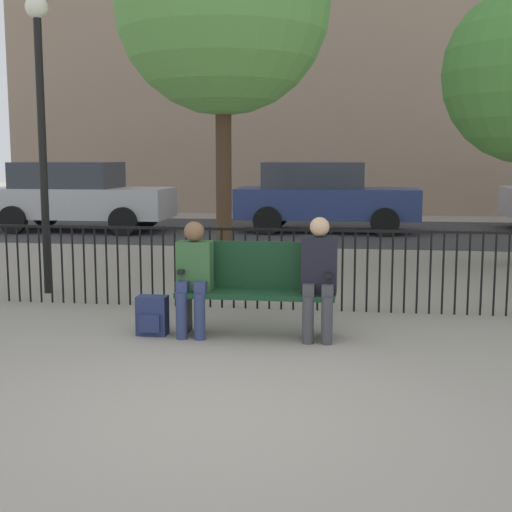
% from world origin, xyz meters
% --- Properties ---
extents(ground_plane, '(80.00, 80.00, 0.00)m').
position_xyz_m(ground_plane, '(0.00, 0.00, 0.00)').
color(ground_plane, gray).
extents(park_bench, '(1.56, 0.45, 0.92)m').
position_xyz_m(park_bench, '(0.00, 2.25, 0.49)').
color(park_bench, '#14381E').
rests_on(park_bench, ground).
extents(seated_person_0, '(0.34, 0.39, 1.13)m').
position_xyz_m(seated_person_0, '(-0.61, 2.12, 0.64)').
color(seated_person_0, navy).
rests_on(seated_person_0, ground).
extents(seated_person_1, '(0.34, 0.39, 1.19)m').
position_xyz_m(seated_person_1, '(0.62, 2.13, 0.66)').
color(seated_person_1, '#3D3D42').
rests_on(seated_person_1, ground).
extents(backpack, '(0.30, 0.22, 0.39)m').
position_xyz_m(backpack, '(-1.03, 2.07, 0.19)').
color(backpack, navy).
rests_on(backpack, ground).
extents(fence_railing, '(9.01, 0.03, 0.95)m').
position_xyz_m(fence_railing, '(-0.02, 3.43, 0.56)').
color(fence_railing, black).
rests_on(fence_railing, ground).
extents(tree_2, '(3.14, 3.14, 5.50)m').
position_xyz_m(tree_2, '(-1.02, 5.94, 3.92)').
color(tree_2, '#422D1E').
rests_on(tree_2, ground).
extents(lamp_post, '(0.28, 0.28, 3.73)m').
position_xyz_m(lamp_post, '(-3.00, 4.02, 2.46)').
color(lamp_post, black).
rests_on(lamp_post, ground).
extents(street_surface, '(24.00, 6.00, 0.01)m').
position_xyz_m(street_surface, '(0.00, 12.00, 0.00)').
color(street_surface, '#333335').
rests_on(street_surface, ground).
extents(parked_car_0, '(4.20, 1.94, 1.62)m').
position_xyz_m(parked_car_0, '(-5.56, 11.44, 0.84)').
color(parked_car_0, '#B7B7BC').
rests_on(parked_car_0, ground).
extents(parked_car_2, '(4.20, 1.94, 1.62)m').
position_xyz_m(parked_car_2, '(0.20, 12.05, 0.84)').
color(parked_car_2, navy).
rests_on(parked_car_2, ground).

